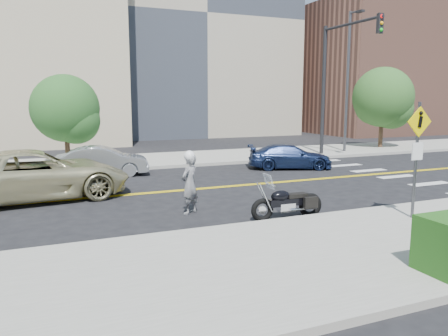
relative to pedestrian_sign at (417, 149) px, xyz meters
The scene contains 15 objects.
ground_plane 7.83m from the pedestrian_sign, 123.64° to the left, with size 120.00×120.00×0.00m, color black.
sidewalk_near 4.75m from the pedestrian_sign, 164.21° to the right, with size 60.00×5.00×0.15m, color #9E9B91.
sidewalk_far 14.56m from the pedestrian_sign, 106.91° to the left, with size 60.00×5.00×0.15m, color #9E9B91.
building_mid 33.51m from the pedestrian_sign, 83.29° to the left, with size 18.00×14.00×20.00m, color #A39984.
building_right 34.41m from the pedestrian_sign, 50.36° to the left, with size 14.00×12.00×12.00m, color #8C5947.
lamp_post 15.16m from the pedestrian_sign, 58.67° to the left, with size 0.16×0.16×8.00m, color #4C4C51.
traffic_light 13.06m from the pedestrian_sign, 63.01° to the left, with size 0.28×4.50×7.00m.
pedestrian_sign is the anchor object (origin of this frame).
motorcyclist 6.07m from the pedestrian_sign, 147.92° to the left, with size 0.74×0.69×1.80m.
motorcycle 3.50m from the pedestrian_sign, 148.09° to the left, with size 2.06×0.63×1.26m, color black, non-canonical shape.
suv 11.37m from the pedestrian_sign, 143.38° to the left, with size 2.70×5.85×1.63m, color #C1BA8D.
parked_car_silver 12.43m from the pedestrian_sign, 121.89° to the left, with size 1.32×3.80×1.25m, color gray.
parked_car_blue 9.39m from the pedestrian_sign, 78.86° to the left, with size 1.57×3.87×1.12m, color navy.
tree_far_a 15.93m from the pedestrian_sign, 119.08° to the left, with size 3.21×3.21×4.38m.
tree_far_b 17.77m from the pedestrian_sign, 50.45° to the left, with size 3.78×3.78×5.23m.
Camera 1 is at (-4.61, -14.63, 3.22)m, focal length 35.00 mm.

